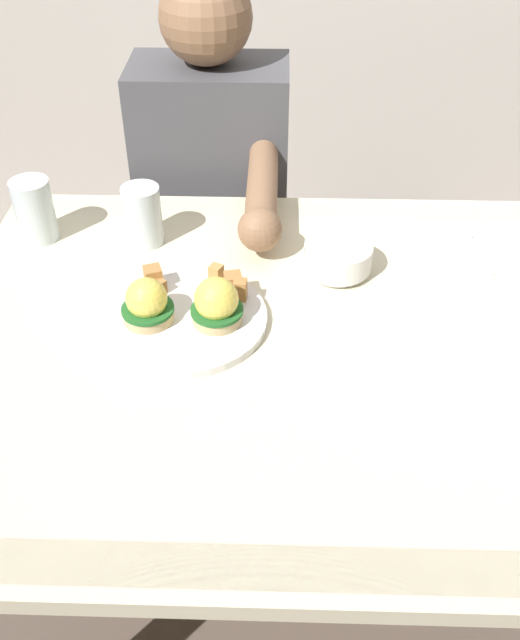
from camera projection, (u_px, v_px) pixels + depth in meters
ground_plane at (297, 592)px, 1.60m from camera, size 6.00×6.00×0.00m
dining_table at (309, 389)px, 1.20m from camera, size 1.20×0.90×0.74m
eggs_benedict_plate at (185, 310)px, 1.15m from camera, size 0.27×0.27×0.09m
fruit_bowl at (337, 258)px, 1.26m from camera, size 0.12×0.12×0.05m
fork at (473, 247)px, 1.33m from camera, size 0.04×0.16×0.00m
water_glass_far at (143, 219)px, 1.32m from camera, size 0.07×0.07×0.11m
water_glass_extra at (35, 214)px, 1.33m from camera, size 0.07×0.07×0.12m
diner_person at (214, 198)px, 1.66m from camera, size 0.34×0.54×1.14m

